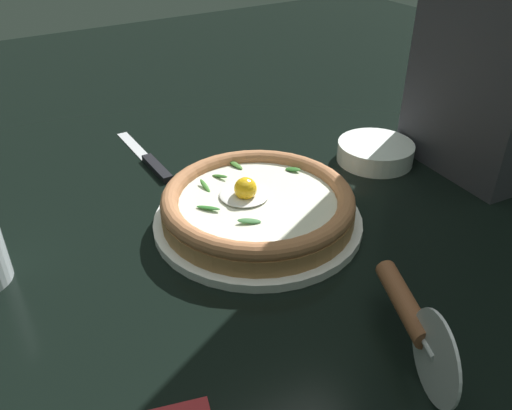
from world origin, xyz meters
TOP-DOWN VIEW (x-y plane):
  - ground_plane at (0.00, 0.00)m, footprint 2.40×2.40m
  - pizza_plate at (-0.03, -0.00)m, footprint 0.28×0.28m
  - pizza at (-0.03, -0.00)m, footprint 0.26×0.26m
  - side_bowl at (-0.08, 0.26)m, footprint 0.13×0.13m
  - pizza_cutter at (0.24, 0.01)m, footprint 0.16×0.08m
  - table_knife at (-0.27, -0.06)m, footprint 0.21×0.02m

SIDE VIEW (x-z plane):
  - ground_plane at x=0.00m, z-range -0.03..0.00m
  - table_knife at x=-0.27m, z-range 0.00..0.01m
  - pizza_plate at x=-0.03m, z-range 0.00..0.01m
  - side_bowl at x=-0.08m, z-range 0.00..0.03m
  - pizza at x=-0.03m, z-range 0.00..0.06m
  - pizza_cutter at x=0.24m, z-range 0.00..0.09m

